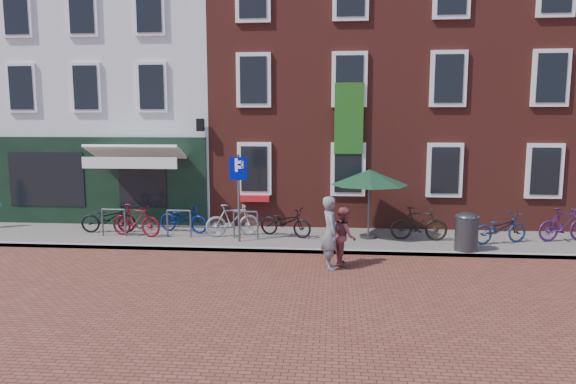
# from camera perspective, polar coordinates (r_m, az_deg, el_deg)

# --- Properties ---
(ground) EXTENTS (80.00, 80.00, 0.00)m
(ground) POSITION_cam_1_polar(r_m,az_deg,el_deg) (14.27, -7.47, -6.53)
(ground) COLOR brown
(sidewalk) EXTENTS (24.00, 3.00, 0.10)m
(sidewalk) POSITION_cam_1_polar(r_m,az_deg,el_deg) (15.52, -2.65, -5.11)
(sidewalk) COLOR slate
(sidewalk) RESTS_ON ground
(building_stucco) EXTENTS (8.00, 8.00, 9.00)m
(building_stucco) POSITION_cam_1_polar(r_m,az_deg,el_deg) (22.03, -16.61, 10.05)
(building_stucco) COLOR silver
(building_stucco) RESTS_ON ground
(building_brick_mid) EXTENTS (6.00, 8.00, 10.00)m
(building_brick_mid) POSITION_cam_1_polar(r_m,az_deg,el_deg) (20.57, 2.19, 11.95)
(building_brick_mid) COLOR maroon
(building_brick_mid) RESTS_ON ground
(building_brick_right) EXTENTS (6.00, 8.00, 10.00)m
(building_brick_right) POSITION_cam_1_polar(r_m,az_deg,el_deg) (21.13, 19.01, 11.42)
(building_brick_right) COLOR maroon
(building_brick_right) RESTS_ON ground
(litter_bin) EXTENTS (0.60, 0.60, 1.10)m
(litter_bin) POSITION_cam_1_polar(r_m,az_deg,el_deg) (14.51, 19.09, -3.94)
(litter_bin) COLOR #37383A
(litter_bin) RESTS_ON sidewalk
(parking_sign) EXTENTS (0.50, 0.08, 2.49)m
(parking_sign) POSITION_cam_1_polar(r_m,az_deg,el_deg) (14.65, -5.48, 0.98)
(parking_sign) COLOR #4C4C4F
(parking_sign) RESTS_ON sidewalk
(parasol) EXTENTS (2.26, 2.26, 2.13)m
(parasol) POSITION_cam_1_polar(r_m,az_deg,el_deg) (15.22, 8.97, 1.93)
(parasol) COLOR #4C4C4F
(parasol) RESTS_ON sidewalk
(woman) EXTENTS (0.54, 0.71, 1.76)m
(woman) POSITION_cam_1_polar(r_m,az_deg,el_deg) (12.41, 4.68, -4.50)
(woman) COLOR slate
(woman) RESTS_ON ground
(boy) EXTENTS (0.65, 0.78, 1.44)m
(boy) POSITION_cam_1_polar(r_m,az_deg,el_deg) (12.85, 6.20, -4.82)
(boy) COLOR #954446
(boy) RESTS_ON ground
(bicycle_0) EXTENTS (1.73, 0.79, 0.87)m
(bicycle_0) POSITION_cam_1_polar(r_m,az_deg,el_deg) (16.92, -19.18, -2.77)
(bicycle_0) COLOR black
(bicycle_0) RESTS_ON sidewalk
(bicycle_1) EXTENTS (1.67, 0.78, 0.97)m
(bicycle_1) POSITION_cam_1_polar(r_m,az_deg,el_deg) (16.10, -16.42, -3.00)
(bicycle_1) COLOR #5E0917
(bicycle_1) RESTS_ON sidewalk
(bicycle_2) EXTENTS (1.76, 1.00, 0.87)m
(bicycle_2) POSITION_cam_1_polar(r_m,az_deg,el_deg) (16.33, -11.45, -2.86)
(bicycle_2) COLOR navy
(bicycle_2) RESTS_ON sidewalk
(bicycle_3) EXTENTS (1.67, 0.96, 0.97)m
(bicycle_3) POSITION_cam_1_polar(r_m,az_deg,el_deg) (15.55, -6.11, -3.11)
(bicycle_3) COLOR #959597
(bicycle_3) RESTS_ON sidewalk
(bicycle_4) EXTENTS (1.76, 1.13, 0.87)m
(bicycle_4) POSITION_cam_1_polar(r_m,az_deg,el_deg) (15.44, -0.28, -3.32)
(bicycle_4) COLOR black
(bicycle_4) RESTS_ON sidewalk
(bicycle_5) EXTENTS (1.65, 0.59, 0.97)m
(bicycle_5) POSITION_cam_1_polar(r_m,az_deg,el_deg) (15.41, 14.20, -3.40)
(bicycle_5) COLOR black
(bicycle_5) RESTS_ON sidewalk
(bicycle_6) EXTENTS (1.76, 1.10, 0.87)m
(bicycle_6) POSITION_cam_1_polar(r_m,az_deg,el_deg) (15.73, 22.35, -3.71)
(bicycle_6) COLOR #15284B
(bicycle_6) RESTS_ON sidewalk
(bicycle_7) EXTENTS (1.68, 0.85, 0.97)m
(bicycle_7) POSITION_cam_1_polar(r_m,az_deg,el_deg) (16.80, 28.17, -3.18)
(bicycle_7) COLOR #391348
(bicycle_7) RESTS_ON sidewalk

